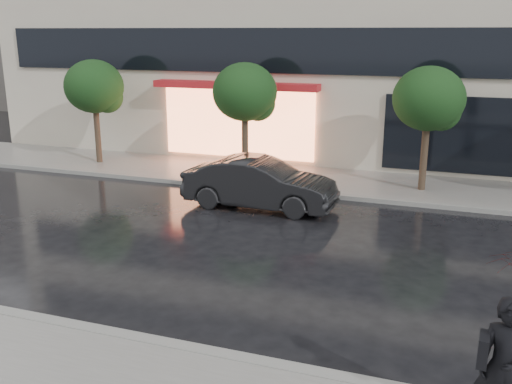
% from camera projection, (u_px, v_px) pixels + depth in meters
% --- Properties ---
extents(ground, '(120.00, 120.00, 0.00)m').
position_uv_depth(ground, '(207.00, 323.00, 10.09)').
color(ground, black).
rests_on(ground, ground).
extents(sidewalk_far, '(60.00, 3.50, 0.12)m').
position_uv_depth(sidewalk_far, '(330.00, 181.00, 19.38)').
color(sidewalk_far, slate).
rests_on(sidewalk_far, ground).
extents(curb_near, '(60.00, 0.25, 0.14)m').
position_uv_depth(curb_near, '(182.00, 348.00, 9.16)').
color(curb_near, gray).
rests_on(curb_near, ground).
extents(curb_far, '(60.00, 0.25, 0.14)m').
position_uv_depth(curb_far, '(318.00, 194.00, 17.79)').
color(curb_far, gray).
rests_on(curb_far, ground).
extents(tree_far_west, '(2.20, 2.20, 3.99)m').
position_uv_depth(tree_far_west, '(96.00, 88.00, 21.25)').
color(tree_far_west, '#33261C').
rests_on(tree_far_west, ground).
extents(tree_mid_west, '(2.20, 2.20, 3.99)m').
position_uv_depth(tree_mid_west, '(247.00, 94.00, 19.34)').
color(tree_mid_west, '#33261C').
rests_on(tree_mid_west, ground).
extents(tree_mid_east, '(2.20, 2.20, 3.99)m').
position_uv_depth(tree_mid_east, '(431.00, 101.00, 17.43)').
color(tree_mid_east, '#33261C').
rests_on(tree_mid_east, ground).
extents(parked_car, '(4.47, 1.65, 1.46)m').
position_uv_depth(parked_car, '(260.00, 183.00, 16.51)').
color(parked_car, black).
rests_on(parked_car, ground).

